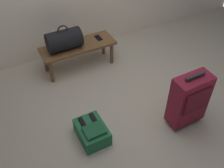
% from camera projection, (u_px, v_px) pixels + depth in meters
% --- Properties ---
extents(ground_plane, '(6.60, 6.60, 0.00)m').
position_uv_depth(ground_plane, '(134.00, 112.00, 3.04)').
color(ground_plane, '#B2A893').
extents(bench, '(1.00, 0.36, 0.36)m').
position_uv_depth(bench, '(78.00, 48.00, 3.47)').
color(bench, brown).
rests_on(bench, ground).
extents(duffel_bag_black, '(0.44, 0.26, 0.34)m').
position_uv_depth(duffel_bag_black, '(64.00, 40.00, 3.28)').
color(duffel_bag_black, black).
rests_on(duffel_bag_black, bench).
extents(cell_phone, '(0.07, 0.14, 0.01)m').
position_uv_depth(cell_phone, '(98.00, 38.00, 3.56)').
color(cell_phone, black).
rests_on(cell_phone, bench).
extents(suitcase_upright_burgundy, '(0.40, 0.23, 0.68)m').
position_uv_depth(suitcase_upright_burgundy, '(189.00, 99.00, 2.70)').
color(suitcase_upright_burgundy, maroon).
rests_on(suitcase_upright_burgundy, ground).
extents(backpack_green, '(0.28, 0.38, 0.21)m').
position_uv_depth(backpack_green, '(92.00, 132.00, 2.70)').
color(backpack_green, '#1E6038').
rests_on(backpack_green, ground).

